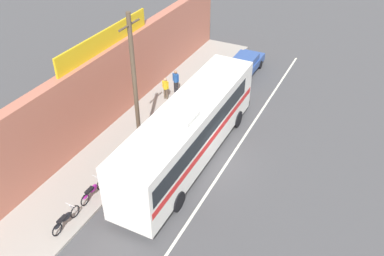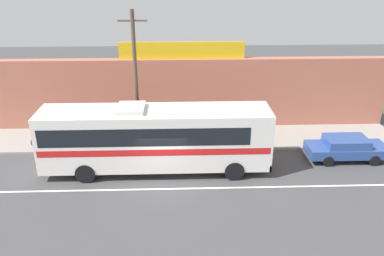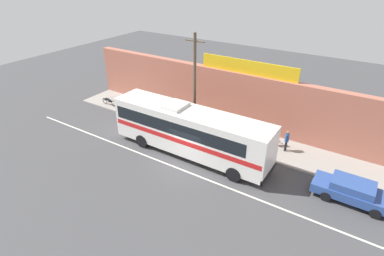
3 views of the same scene
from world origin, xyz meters
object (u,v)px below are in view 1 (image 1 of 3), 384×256
Objects in this scene: motorcycle_green at (92,190)px; intercity_bus at (189,129)px; utility_pole at (135,90)px; motorcycle_black at (65,219)px; parked_car at (244,65)px; pedestrian_far_right at (166,87)px; pedestrian_by_curb at (176,80)px.

intercity_bus is at bearing -30.69° from motorcycle_green.
utility_pole reaches higher than motorcycle_black.
intercity_bus is at bearing -175.35° from parked_car.
pedestrian_far_right is at bearing 40.79° from intercity_bus.
pedestrian_by_curb is (7.09, 1.61, -3.27)m from utility_pole.
motorcycle_black is (-5.80, 0.35, -3.82)m from utility_pole.
motorcycle_green is (-3.76, 0.42, -3.82)m from utility_pole.
motorcycle_green is (2.03, 0.06, 0.00)m from motorcycle_black.
intercity_bus is 7.76× the size of pedestrian_far_right.
pedestrian_far_right is (6.02, 1.82, -3.34)m from utility_pole.
parked_car is 2.90× the size of pedestrian_far_right.
intercity_bus reaches higher than pedestrian_far_right.
utility_pole is at bearing -6.31° from motorcycle_green.
pedestrian_far_right is at bearing 169.13° from pedestrian_by_curb.
motorcycle_black is at bearing 173.91° from parked_car.
utility_pole reaches higher than motorcycle_green.
motorcycle_green is at bearing -173.71° from pedestrian_by_curb.
pedestrian_by_curb reaches higher than parked_car.
intercity_bus is 3.55m from utility_pole.
intercity_bus reaches higher than motorcycle_green.
pedestrian_by_curb is at bearing 34.05° from intercity_bus.
intercity_bus is 2.67× the size of parked_car.
motorcycle_green is 1.11× the size of pedestrian_by_curb.
motorcycle_green is at bearing 173.69° from utility_pole.
parked_car is at bearing -7.33° from utility_pole.
utility_pole is (-12.11, 1.56, 3.65)m from parked_car.
utility_pole is at bearing 113.62° from intercity_bus.
pedestrian_far_right is (-6.09, 3.37, 0.31)m from parked_car.
parked_car reaches higher than motorcycle_green.
pedestrian_far_right is at bearing 150.99° from parked_car.
pedestrian_by_curb reaches higher than motorcycle_black.
pedestrian_by_curb is (6.02, 4.07, -0.95)m from intercity_bus.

